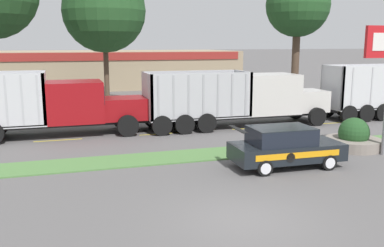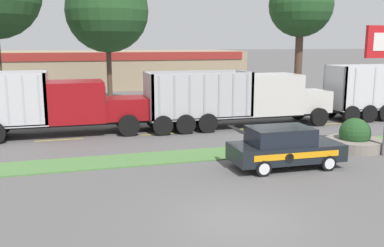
# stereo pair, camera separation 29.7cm
# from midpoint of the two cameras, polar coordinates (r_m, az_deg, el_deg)

# --- Properties ---
(ground_plane) EXTENTS (600.00, 600.00, 0.00)m
(ground_plane) POSITION_cam_midpoint_polar(r_m,az_deg,el_deg) (12.42, 6.04, -12.65)
(ground_plane) COLOR #5B5959
(grass_verge) EXTENTS (120.00, 1.99, 0.06)m
(grass_verge) POSITION_cam_midpoint_polar(r_m,az_deg,el_deg) (18.70, -2.38, -4.44)
(grass_verge) COLOR #517F42
(grass_verge) RESTS_ON ground_plane
(centre_line_3) EXTENTS (2.40, 0.14, 0.01)m
(centre_line_3) POSITION_cam_midpoint_polar(r_m,az_deg,el_deg) (23.00, -17.78, -2.14)
(centre_line_3) COLOR yellow
(centre_line_3) RESTS_ON ground_plane
(centre_line_4) EXTENTS (2.40, 0.14, 0.01)m
(centre_line_4) POSITION_cam_midpoint_polar(r_m,az_deg,el_deg) (23.52, -4.52, -1.38)
(centre_line_4) COLOR yellow
(centre_line_4) RESTS_ON ground_plane
(centre_line_5) EXTENTS (2.40, 0.14, 0.01)m
(centre_line_5) POSITION_cam_midpoint_polar(r_m,az_deg,el_deg) (25.21, 7.54, -0.62)
(centre_line_5) COLOR yellow
(centre_line_5) RESTS_ON ground_plane
(centre_line_6) EXTENTS (2.40, 0.14, 0.01)m
(centre_line_6) POSITION_cam_midpoint_polar(r_m,az_deg,el_deg) (27.87, 17.70, 0.04)
(centre_line_6) COLOR yellow
(centre_line_6) RESTS_ON ground_plane
(dump_truck_trail) EXTENTS (11.27, 2.79, 3.29)m
(dump_truck_trail) POSITION_cam_midpoint_polar(r_m,az_deg,el_deg) (25.88, 7.83, 3.27)
(dump_truck_trail) COLOR black
(dump_truck_trail) RESTS_ON ground_plane
(dump_truck_far_right) EXTENTS (11.14, 2.85, 3.44)m
(dump_truck_far_right) POSITION_cam_midpoint_polar(r_m,az_deg,el_deg) (23.87, -18.14, 2.10)
(dump_truck_far_right) COLOR black
(dump_truck_far_right) RESTS_ON ground_plane
(rally_car) EXTENTS (4.46, 2.08, 1.67)m
(rally_car) POSITION_cam_midpoint_polar(r_m,az_deg,el_deg) (17.47, 11.78, -3.02)
(rally_car) COLOR black
(rally_car) RESTS_ON ground_plane
(stone_planter) EXTENTS (2.60, 2.60, 1.48)m
(stone_planter) POSITION_cam_midpoint_polar(r_m,az_deg,el_deg) (21.44, 20.36, -1.88)
(stone_planter) COLOR gray
(stone_planter) RESTS_ON ground_plane
(store_building_backdrop) EXTENTS (26.45, 12.10, 4.02)m
(store_building_backdrop) POSITION_cam_midpoint_polar(r_m,az_deg,el_deg) (50.56, -10.19, 7.24)
(store_building_backdrop) COLOR #9E896B
(store_building_backdrop) RESTS_ON ground_plane
(tree_behind_left) EXTENTS (6.15, 6.15, 11.87)m
(tree_behind_left) POSITION_cam_midpoint_polar(r_m,az_deg,el_deg) (33.46, -11.93, 15.55)
(tree_behind_left) COLOR brown
(tree_behind_left) RESTS_ON ground_plane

